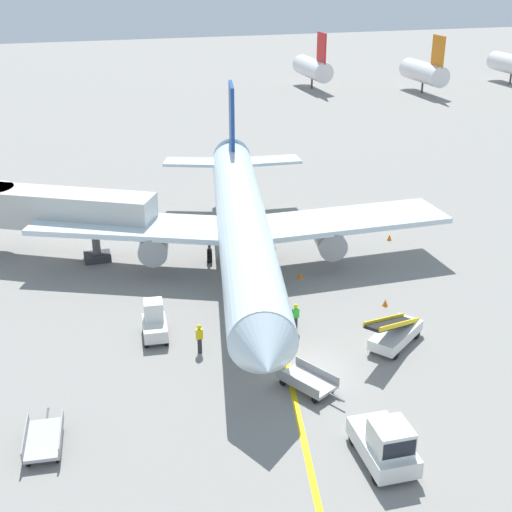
# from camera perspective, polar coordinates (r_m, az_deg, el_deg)

# --- Properties ---
(ground_plane) EXTENTS (300.00, 300.00, 0.00)m
(ground_plane) POSITION_cam_1_polar(r_m,az_deg,el_deg) (36.49, 4.47, -9.33)
(ground_plane) COLOR gray
(taxi_line_yellow) EXTENTS (17.21, 78.25, 0.01)m
(taxi_line_yellow) POSITION_cam_1_polar(r_m,az_deg,el_deg) (40.48, 1.83, -5.67)
(taxi_line_yellow) COLOR yellow
(taxi_line_yellow) RESTS_ON ground
(airliner) EXTENTS (27.98, 35.08, 10.10)m
(airliner) POSITION_cam_1_polar(r_m,az_deg,el_deg) (46.00, -1.13, 2.75)
(airliner) COLOR silver
(airliner) RESTS_ON ground
(jet_bridge) EXTENTS (12.50, 8.32, 4.85)m
(jet_bridge) POSITION_cam_1_polar(r_m,az_deg,el_deg) (50.06, -16.45, 3.68)
(jet_bridge) COLOR beige
(jet_bridge) RESTS_ON ground
(pushback_tug) EXTENTS (2.04, 3.67, 2.20)m
(pushback_tug) POSITION_cam_1_polar(r_m,az_deg,el_deg) (30.56, 10.52, -14.84)
(pushback_tug) COLOR silver
(pushback_tug) RESTS_ON ground
(baggage_tug_near_wing) EXTENTS (1.54, 2.52, 2.10)m
(baggage_tug_near_wing) POSITION_cam_1_polar(r_m,az_deg,el_deg) (39.28, -8.29, -5.37)
(baggage_tug_near_wing) COLOR silver
(baggage_tug_near_wing) RESTS_ON ground
(belt_loader_forward_hold) EXTENTS (4.75, 4.00, 2.59)m
(belt_loader_forward_hold) POSITION_cam_1_polar(r_m,az_deg,el_deg) (38.89, 11.28, -6.17)
(belt_loader_forward_hold) COLOR silver
(belt_loader_forward_hold) RESTS_ON ground
(baggage_cart_loaded) EXTENTS (2.70, 3.69, 0.94)m
(baggage_cart_loaded) POSITION_cam_1_polar(r_m,az_deg,el_deg) (34.85, 4.19, -10.14)
(baggage_cart_loaded) COLOR #A5A5A8
(baggage_cart_loaded) RESTS_ON ground
(baggage_cart_empty_trailing) EXTENTS (1.83, 3.82, 0.94)m
(baggage_cart_empty_trailing) POSITION_cam_1_polar(r_m,az_deg,el_deg) (32.50, -16.92, -14.10)
(baggage_cart_empty_trailing) COLOR #A5A5A8
(baggage_cart_empty_trailing) RESTS_ON ground
(ground_crew_marshaller) EXTENTS (0.36, 0.24, 1.70)m
(ground_crew_marshaller) POSITION_cam_1_polar(r_m,az_deg,el_deg) (37.57, -4.64, -6.65)
(ground_crew_marshaller) COLOR #26262D
(ground_crew_marshaller) RESTS_ON ground
(ground_crew_wing_walker) EXTENTS (0.36, 0.24, 1.70)m
(ground_crew_wing_walker) POSITION_cam_1_polar(r_m,az_deg,el_deg) (39.57, 3.25, -4.93)
(ground_crew_wing_walker) COLOR #26262D
(ground_crew_wing_walker) RESTS_ON ground
(safety_cone_nose_left) EXTENTS (0.36, 0.36, 0.44)m
(safety_cone_nose_left) POSITION_cam_1_polar(r_m,az_deg,el_deg) (53.02, 10.83, 1.51)
(safety_cone_nose_left) COLOR orange
(safety_cone_nose_left) RESTS_ON ground
(safety_cone_nose_right) EXTENTS (0.36, 0.36, 0.44)m
(safety_cone_nose_right) POSITION_cam_1_polar(r_m,az_deg,el_deg) (46.05, 3.62, -1.59)
(safety_cone_nose_right) COLOR orange
(safety_cone_nose_right) RESTS_ON ground
(safety_cone_wingtip_left) EXTENTS (0.36, 0.36, 0.44)m
(safety_cone_wingtip_left) POSITION_cam_1_polar(r_m,az_deg,el_deg) (43.20, 10.50, -3.76)
(safety_cone_wingtip_left) COLOR orange
(safety_cone_wingtip_left) RESTS_ON ground
(distant_aircraft_mid_left) EXTENTS (3.00, 10.10, 8.80)m
(distant_aircraft_mid_left) POSITION_cam_1_polar(r_m,az_deg,el_deg) (112.33, 4.65, 15.06)
(distant_aircraft_mid_left) COLOR silver
(distant_aircraft_mid_left) RESTS_ON ground
(distant_aircraft_mid_right) EXTENTS (3.00, 10.10, 8.80)m
(distant_aircraft_mid_right) POSITION_cam_1_polar(r_m,az_deg,el_deg) (111.12, 13.56, 14.42)
(distant_aircraft_mid_right) COLOR silver
(distant_aircraft_mid_right) RESTS_ON ground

